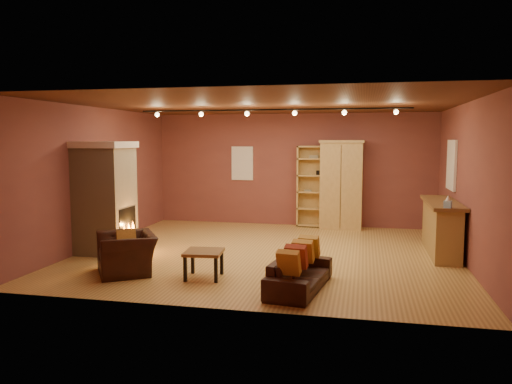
% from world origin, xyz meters
% --- Properties ---
extents(floor, '(7.00, 7.00, 0.00)m').
position_xyz_m(floor, '(0.00, 0.00, 0.00)').
color(floor, '#AA7E3C').
rests_on(floor, ground).
extents(ceiling, '(7.00, 7.00, 0.00)m').
position_xyz_m(ceiling, '(0.00, 0.00, 2.80)').
color(ceiling, '#572F1B').
rests_on(ceiling, back_wall).
extents(back_wall, '(7.00, 0.02, 2.80)m').
position_xyz_m(back_wall, '(0.00, 3.25, 1.40)').
color(back_wall, brown).
rests_on(back_wall, floor).
extents(left_wall, '(0.02, 6.50, 2.80)m').
position_xyz_m(left_wall, '(-3.50, 0.00, 1.40)').
color(left_wall, brown).
rests_on(left_wall, floor).
extents(right_wall, '(0.02, 6.50, 2.80)m').
position_xyz_m(right_wall, '(3.50, 0.00, 1.40)').
color(right_wall, brown).
rests_on(right_wall, floor).
extents(fireplace, '(1.01, 0.98, 2.12)m').
position_xyz_m(fireplace, '(-3.04, -0.60, 1.06)').
color(fireplace, '#C5B189').
rests_on(fireplace, floor).
extents(back_window, '(0.56, 0.04, 0.86)m').
position_xyz_m(back_window, '(-1.30, 3.23, 1.55)').
color(back_window, white).
rests_on(back_window, back_wall).
extents(bookcase, '(0.82, 0.32, 2.00)m').
position_xyz_m(bookcase, '(0.55, 3.14, 1.02)').
color(bookcase, tan).
rests_on(bookcase, floor).
extents(armoire, '(1.05, 0.60, 2.14)m').
position_xyz_m(armoire, '(1.22, 2.98, 1.08)').
color(armoire, tan).
rests_on(armoire, floor).
extents(bar_counter, '(0.57, 2.11, 1.01)m').
position_xyz_m(bar_counter, '(3.20, 0.59, 0.51)').
color(bar_counter, '#A6864C').
rests_on(bar_counter, floor).
extents(tissue_box, '(0.14, 0.14, 0.21)m').
position_xyz_m(tissue_box, '(3.15, -0.37, 1.10)').
color(tissue_box, '#8EBCE3').
rests_on(tissue_box, bar_counter).
extents(right_window, '(0.05, 0.90, 1.00)m').
position_xyz_m(right_window, '(3.47, 1.40, 1.65)').
color(right_window, white).
rests_on(right_window, right_wall).
extents(loveseat, '(0.69, 1.64, 0.70)m').
position_xyz_m(loveseat, '(0.88, -2.19, 0.33)').
color(loveseat, black).
rests_on(loveseat, floor).
extents(armchair, '(1.08, 1.18, 0.87)m').
position_xyz_m(armchair, '(-1.97, -1.90, 0.43)').
color(armchair, black).
rests_on(armchair, floor).
extents(coffee_table, '(0.62, 0.62, 0.43)m').
position_xyz_m(coffee_table, '(-0.66, -1.91, 0.37)').
color(coffee_table, brown).
rests_on(coffee_table, floor).
extents(track_rail, '(5.20, 0.09, 0.13)m').
position_xyz_m(track_rail, '(0.00, 0.20, 2.69)').
color(track_rail, black).
rests_on(track_rail, ceiling).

